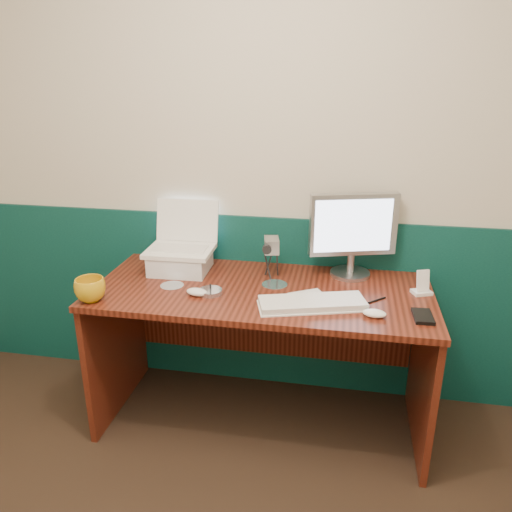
% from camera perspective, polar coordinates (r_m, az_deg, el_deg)
% --- Properties ---
extents(back_wall, '(3.50, 0.04, 2.50)m').
position_cam_1_polar(back_wall, '(2.60, -1.11, 9.93)').
color(back_wall, beige).
rests_on(back_wall, ground).
extents(wainscot, '(3.48, 0.02, 1.00)m').
position_cam_1_polar(wainscot, '(2.83, -1.06, -5.25)').
color(wainscot, '#072F31').
rests_on(wainscot, ground).
extents(desk, '(1.60, 0.70, 0.75)m').
position_cam_1_polar(desk, '(2.55, 0.63, -11.46)').
color(desk, '#39120A').
rests_on(desk, ground).
extents(laptop_riser, '(0.30, 0.25, 0.10)m').
position_cam_1_polar(laptop_riser, '(2.60, -8.62, -0.66)').
color(laptop_riser, white).
rests_on(laptop_riser, desk).
extents(laptop, '(0.34, 0.26, 0.28)m').
position_cam_1_polar(laptop, '(2.54, -8.84, 3.31)').
color(laptop, white).
rests_on(laptop, laptop_riser).
extents(monitor, '(0.45, 0.24, 0.43)m').
position_cam_1_polar(monitor, '(2.50, 10.99, 2.42)').
color(monitor, '#A2A3A7').
rests_on(monitor, desk).
extents(keyboard, '(0.49, 0.28, 0.03)m').
position_cam_1_polar(keyboard, '(2.21, 6.43, -5.46)').
color(keyboard, white).
rests_on(keyboard, desk).
extents(mouse_right, '(0.10, 0.07, 0.03)m').
position_cam_1_polar(mouse_right, '(2.16, 13.38, -6.39)').
color(mouse_right, white).
rests_on(mouse_right, desk).
extents(mouse_left, '(0.11, 0.08, 0.03)m').
position_cam_1_polar(mouse_left, '(2.32, -6.76, -4.11)').
color(mouse_left, silver).
rests_on(mouse_left, desk).
extents(mug, '(0.16, 0.16, 0.11)m').
position_cam_1_polar(mug, '(2.35, -18.42, -3.67)').
color(mug, gold).
rests_on(mug, desk).
extents(camcorder, '(0.13, 0.16, 0.22)m').
position_cam_1_polar(camcorder, '(2.48, 1.78, 0.04)').
color(camcorder, '#A8A8AC').
rests_on(camcorder, desk).
extents(cd_spindle, '(0.11, 0.11, 0.02)m').
position_cam_1_polar(cd_spindle, '(2.33, -5.22, -4.09)').
color(cd_spindle, '#B6BBC7').
rests_on(cd_spindle, desk).
extents(cd_loose_a, '(0.11, 0.11, 0.00)m').
position_cam_1_polar(cd_loose_a, '(2.44, -9.58, -3.32)').
color(cd_loose_a, silver).
rests_on(cd_loose_a, desk).
extents(cd_loose_b, '(0.12, 0.12, 0.00)m').
position_cam_1_polar(cd_loose_b, '(2.42, 2.14, -3.25)').
color(cd_loose_b, silver).
rests_on(cd_loose_b, desk).
extents(pen, '(0.11, 0.11, 0.01)m').
position_cam_1_polar(pen, '(2.30, 13.30, -5.04)').
color(pen, black).
rests_on(pen, desk).
extents(papers, '(0.19, 0.17, 0.00)m').
position_cam_1_polar(papers, '(2.31, 5.88, -4.49)').
color(papers, silver).
rests_on(papers, desk).
extents(dock, '(0.10, 0.09, 0.02)m').
position_cam_1_polar(dock, '(2.44, 18.39, -3.95)').
color(dock, white).
rests_on(dock, desk).
extents(music_player, '(0.06, 0.05, 0.10)m').
position_cam_1_polar(music_player, '(2.42, 18.54, -2.69)').
color(music_player, white).
rests_on(music_player, dock).
extents(pda, '(0.08, 0.14, 0.02)m').
position_cam_1_polar(pda, '(2.21, 18.54, -6.56)').
color(pda, black).
rests_on(pda, desk).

